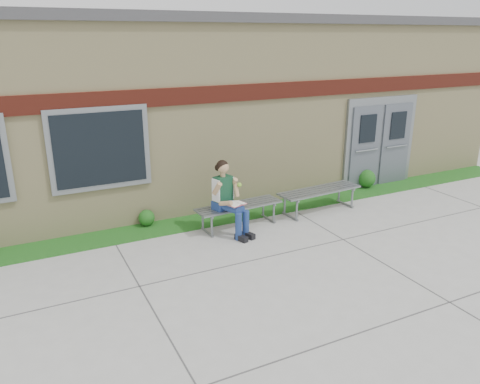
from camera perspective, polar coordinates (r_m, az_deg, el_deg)
ground at (r=8.40m, az=9.18°, el=-8.27°), size 80.00×80.00×0.00m
grass_strip at (r=10.42m, az=0.94°, el=-2.51°), size 16.00×0.80×0.02m
school_building at (r=12.93m, az=-6.04°, el=11.13°), size 16.20×6.22×4.20m
bench_left at (r=9.57m, az=-0.14°, el=-2.18°), size 1.85×0.62×0.47m
bench_right at (r=10.55m, az=9.65°, el=-0.28°), size 2.00×0.69×0.51m
girl at (r=9.12m, az=-1.42°, el=-0.62°), size 0.65×0.95×1.47m
shrub_mid at (r=9.83m, az=-11.32°, el=-3.10°), size 0.33×0.33×0.33m
shrub_east at (r=12.49m, az=15.16°, el=1.60°), size 0.46×0.46×0.46m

